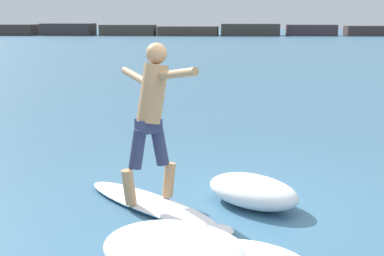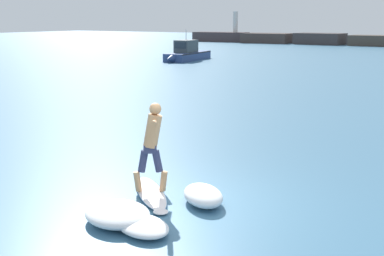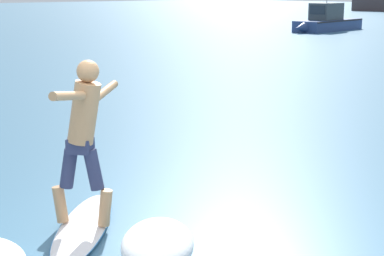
# 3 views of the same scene
# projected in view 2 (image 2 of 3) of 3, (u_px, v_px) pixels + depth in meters

# --- Properties ---
(ground_plane) EXTENTS (200.00, 200.00, 0.00)m
(ground_plane) POSITION_uv_depth(u_px,v_px,m) (187.00, 201.00, 10.59)
(ground_plane) COLOR teal
(surfboard) EXTENTS (2.02, 1.97, 0.21)m
(surfboard) POSITION_uv_depth(u_px,v_px,m) (151.00, 193.00, 10.94)
(surfboard) COLOR white
(surfboard) RESTS_ON ground
(surfer) EXTENTS (1.04, 1.44, 1.83)m
(surfer) POSITION_uv_depth(u_px,v_px,m) (152.00, 140.00, 10.76)
(surfer) COLOR tan
(surfer) RESTS_ON surfboard
(fishing_boat_near_jetty) EXTENTS (2.47, 7.02, 2.61)m
(fishing_boat_near_jetty) POSITION_uv_depth(u_px,v_px,m) (187.00, 53.00, 44.92)
(fishing_boat_near_jetty) COLOR navy
(fishing_boat_near_jetty) RESTS_ON ground
(wave_foam_at_tail) EXTENTS (1.39, 1.19, 0.22)m
(wave_foam_at_tail) POSITION_uv_depth(u_px,v_px,m) (143.00, 226.00, 9.05)
(wave_foam_at_tail) COLOR white
(wave_foam_at_tail) RESTS_ON ground
(wave_foam_at_nose) EXTENTS (1.76, 1.67, 0.32)m
(wave_foam_at_nose) POSITION_uv_depth(u_px,v_px,m) (118.00, 214.00, 9.46)
(wave_foam_at_nose) COLOR white
(wave_foam_at_nose) RESTS_ON ground
(wave_foam_beside) EXTENTS (1.38, 1.35, 0.36)m
(wave_foam_beside) POSITION_uv_depth(u_px,v_px,m) (203.00, 195.00, 10.38)
(wave_foam_beside) COLOR white
(wave_foam_beside) RESTS_ON ground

